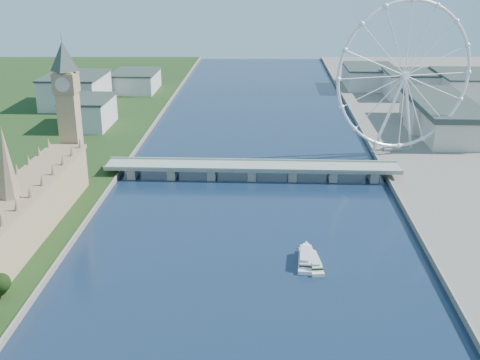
{
  "coord_description": "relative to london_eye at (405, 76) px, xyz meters",
  "views": [
    {
      "loc": [
        9.55,
        -126.9,
        153.84
      ],
      "look_at": [
        -5.18,
        210.0,
        30.55
      ],
      "focal_mm": 45.0,
      "sensor_mm": 36.0,
      "label": 1
    }
  ],
  "objects": [
    {
      "name": "london_eye",
      "position": [
        0.0,
        0.0,
        0.0
      ],
      "size": [
        113.6,
        39.12,
        124.3
      ],
      "color": "silver",
      "rests_on": "ground"
    },
    {
      "name": "westminster_bridge",
      "position": [
        -119.98,
        -55.08,
        -60.89
      ],
      "size": [
        220.0,
        22.0,
        9.5
      ],
      "color": "gray",
      "rests_on": "ground"
    },
    {
      "name": "parliament_range",
      "position": [
        -247.98,
        -185.08,
        -49.04
      ],
      "size": [
        24.0,
        200.0,
        70.0
      ],
      "color": "tan",
      "rests_on": "ground"
    },
    {
      "name": "city_skyline",
      "position": [
        -80.75,
        205.0,
        -50.56
      ],
      "size": [
        505.0,
        280.0,
        32.0
      ],
      "color": "beige",
      "rests_on": "ground"
    },
    {
      "name": "tour_boat_far",
      "position": [
        -83.42,
        -194.42,
        -67.52
      ],
      "size": [
        10.19,
        27.31,
        5.86
      ],
      "primitive_type": null,
      "rotation": [
        0.0,
        0.0,
        0.13
      ],
      "color": "#E3F0C8",
      "rests_on": "ground"
    },
    {
      "name": "county_hall",
      "position": [
        55.02,
        74.92,
        -67.52
      ],
      "size": [
        54.0,
        144.0,
        35.0
      ],
      "primitive_type": null,
      "color": "beige",
      "rests_on": "ground"
    },
    {
      "name": "big_ben",
      "position": [
        -247.98,
        -77.08,
        -0.95
      ],
      "size": [
        20.02,
        20.02,
        110.0
      ],
      "color": "tan",
      "rests_on": "ground"
    },
    {
      "name": "tour_boat_near",
      "position": [
        -87.65,
        -190.72,
        -67.52
      ],
      "size": [
        10.05,
        31.37,
        6.84
      ],
      "primitive_type": null,
      "rotation": [
        0.0,
        0.0,
        -0.07
      ],
      "color": "white",
      "rests_on": "ground"
    }
  ]
}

